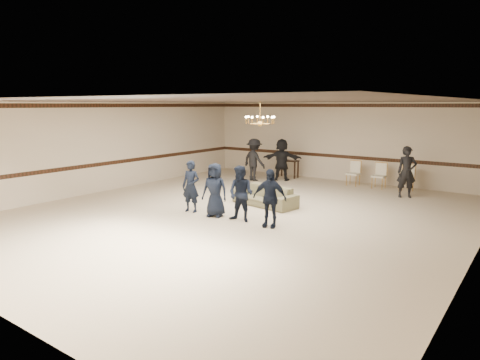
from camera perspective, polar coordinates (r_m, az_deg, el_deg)
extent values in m
cube|color=#C6B698|center=(12.41, 0.04, -4.55)|extent=(12.00, 14.00, 0.01)
cube|color=black|center=(12.01, 0.04, 10.39)|extent=(12.00, 14.00, 0.01)
cube|color=beige|center=(18.22, 13.07, 4.96)|extent=(12.00, 0.01, 3.20)
cube|color=beige|center=(16.34, -17.35, 4.21)|extent=(0.01, 14.00, 3.20)
cube|color=#331A0F|center=(18.27, 12.98, 3.08)|extent=(12.00, 0.02, 0.14)
cube|color=#331A0F|center=(18.14, 13.23, 9.61)|extent=(12.00, 0.02, 0.14)
imported|color=black|center=(12.62, -6.52, -0.85)|extent=(0.61, 0.47, 1.51)
imported|color=black|center=(12.04, -3.35, -1.33)|extent=(0.84, 0.65, 1.51)
imported|color=black|center=(11.50, 0.13, -1.84)|extent=(0.78, 0.64, 1.51)
imported|color=black|center=(11.01, 3.94, -2.40)|extent=(0.95, 0.57, 1.51)
imported|color=brown|center=(13.42, 3.33, -2.11)|extent=(2.22, 1.18, 0.62)
imported|color=black|center=(17.73, 1.90, 2.70)|extent=(1.24, 0.88, 1.74)
imported|color=black|center=(17.85, 5.56, 2.71)|extent=(1.69, 1.09, 1.74)
imported|color=black|center=(15.54, 21.24, 0.99)|extent=(0.76, 0.67, 1.74)
cube|color=black|center=(18.67, 6.40, 1.50)|extent=(0.92, 0.42, 0.76)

